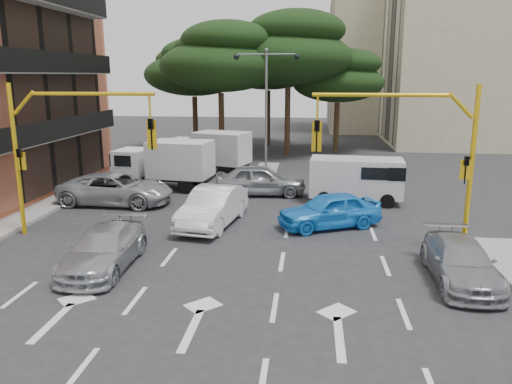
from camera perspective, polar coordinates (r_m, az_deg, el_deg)
ground at (r=17.63m, az=-3.58°, el=-7.68°), size 120.00×120.00×0.00m
median_strip at (r=32.93m, az=1.14°, el=2.36°), size 1.40×6.00×0.15m
apartment_beige_near at (r=51.24m, az=26.73°, el=15.31°), size 20.20×12.15×18.70m
apartment_beige_far at (r=61.09m, az=16.29°, el=14.66°), size 16.20×12.15×16.70m
pine_left_near at (r=38.80m, az=-4.01°, el=15.15°), size 9.15×9.15×10.23m
pine_center at (r=40.26m, az=3.81°, el=16.07°), size 9.98×9.98×11.16m
pine_left_far at (r=43.30m, az=-7.06°, el=13.97°), size 8.32×8.32×9.30m
pine_right at (r=42.23m, az=9.46°, el=12.97°), size 7.49×7.49×8.37m
pine_back at (r=45.35m, az=1.47°, el=14.90°), size 9.15×9.15×10.23m
signal_mast_right at (r=18.78m, az=18.36°, el=5.22°), size 5.79×0.37×6.00m
signal_mast_left at (r=20.76m, az=-21.70°, el=5.66°), size 5.79×0.37×6.00m
street_lamp_center at (r=32.35m, az=1.18°, el=11.71°), size 4.16×0.36×7.77m
car_white_hatch at (r=21.31m, az=-4.95°, el=-1.71°), size 2.47×5.12×1.62m
car_blue_compact at (r=21.19m, az=8.39°, el=-2.08°), size 4.69×3.42×1.48m
car_silver_wagon at (r=17.38m, az=-16.94°, el=-6.21°), size 1.99×4.67×1.34m
car_silver_cross_a at (r=25.69m, az=-15.69°, el=0.35°), size 5.68×2.77×1.55m
car_silver_cross_b at (r=26.66m, az=0.53°, el=1.40°), size 4.93×2.28×1.63m
car_silver_parked at (r=16.84m, az=22.34°, el=-7.37°), size 1.86×4.47×1.29m
van_white at (r=25.60m, az=11.35°, el=1.37°), size 4.68×2.38×2.27m
box_truck_a at (r=28.63m, az=-10.44°, el=3.11°), size 5.77×2.95×2.72m
box_truck_b at (r=32.78m, az=-5.54°, el=4.54°), size 5.97×3.75×2.73m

